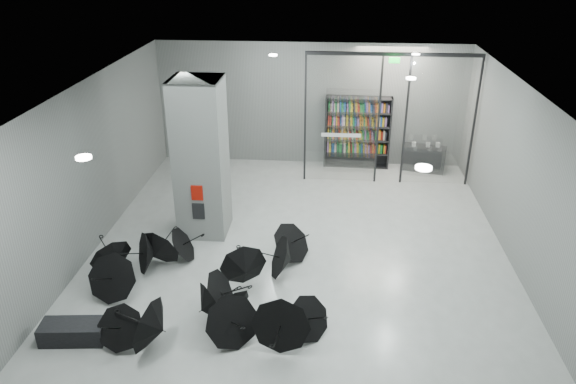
# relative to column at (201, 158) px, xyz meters

# --- Properties ---
(room) EXTENTS (14.00, 14.02, 4.01)m
(room) POSITION_rel_column_xyz_m (2.50, -2.00, 0.84)
(room) COLOR #939693
(room) RESTS_ON ground
(column) EXTENTS (1.20, 1.20, 4.00)m
(column) POSITION_rel_column_xyz_m (0.00, 0.00, 0.00)
(column) COLOR slate
(column) RESTS_ON ground
(fire_cabinet) EXTENTS (0.28, 0.04, 0.38)m
(fire_cabinet) POSITION_rel_column_xyz_m (0.00, -0.62, -0.65)
(fire_cabinet) COLOR #A50A07
(fire_cabinet) RESTS_ON column
(info_panel) EXTENTS (0.30, 0.03, 0.42)m
(info_panel) POSITION_rel_column_xyz_m (0.00, -0.62, -1.15)
(info_panel) COLOR black
(info_panel) RESTS_ON column
(exit_sign) EXTENTS (0.30, 0.06, 0.15)m
(exit_sign) POSITION_rel_column_xyz_m (4.90, 3.30, 1.82)
(exit_sign) COLOR #0CE533
(exit_sign) RESTS_ON room
(glass_partition) EXTENTS (5.06, 0.08, 4.00)m
(glass_partition) POSITION_rel_column_xyz_m (4.89, 3.50, 0.18)
(glass_partition) COLOR silver
(glass_partition) RESTS_ON ground
(bench) EXTENTS (1.24, 0.63, 0.38)m
(bench) POSITION_rel_column_xyz_m (-1.56, -4.46, -1.81)
(bench) COLOR black
(bench) RESTS_ON ground
(bookshelf) EXTENTS (2.15, 0.51, 2.35)m
(bookshelf) POSITION_rel_column_xyz_m (4.06, 4.75, -0.82)
(bookshelf) COLOR black
(bookshelf) RESTS_ON ground
(shop_counter) EXTENTS (1.44, 0.86, 0.81)m
(shop_counter) POSITION_rel_column_xyz_m (6.25, 4.56, -1.59)
(shop_counter) COLOR black
(shop_counter) RESTS_ON ground
(umbrella_cluster) EXTENTS (5.71, 4.80, 1.32)m
(umbrella_cluster) POSITION_rel_column_xyz_m (0.69, -3.11, -1.69)
(umbrella_cluster) COLOR black
(umbrella_cluster) RESTS_ON ground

